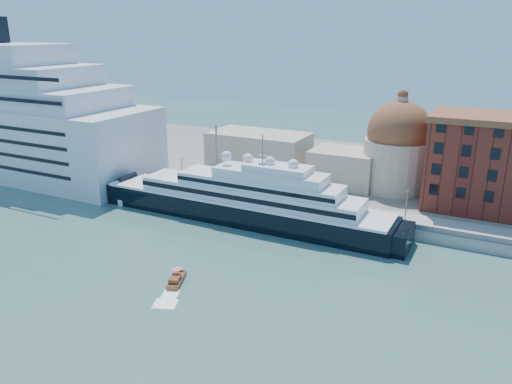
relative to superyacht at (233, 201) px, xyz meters
The scene contains 9 objects.
ground 25.29m from the superyacht, 67.34° to the right, with size 400.00×400.00×0.00m, color #396461.
quay 14.93m from the superyacht, 48.90° to the left, with size 180.00×10.00×2.50m, color gray.
land 52.99m from the superyacht, 79.54° to the left, with size 260.00×72.00×2.00m, color slate.
quay_fence 11.66m from the superyacht, 34.12° to the left, with size 180.00×0.10×1.20m, color slate.
superyacht is the anchor object (origin of this frame).
service_barge 36.29m from the superyacht, behind, with size 14.09×6.60×3.05m.
water_taxi 34.35m from the superyacht, 78.29° to the right, with size 4.29×6.81×3.07m.
church 38.78m from the superyacht, 65.27° to the left, with size 66.00×18.00×25.50m.
lamp_posts 11.21m from the superyacht, 108.31° to the left, with size 120.80×2.40×18.00m.
Camera 1 is at (47.27, -76.67, 44.38)m, focal length 35.00 mm.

